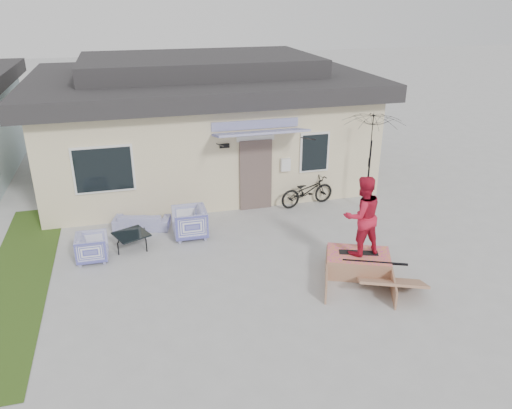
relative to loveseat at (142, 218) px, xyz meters
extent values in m
plane|color=#9D9D9C|center=(2.35, -3.96, -0.29)|extent=(90.00, 90.00, 0.00)
cube|color=#284315|center=(-2.85, -1.96, -0.29)|extent=(1.40, 8.00, 0.01)
cube|color=beige|center=(2.35, 4.04, 1.21)|extent=(10.00, 7.00, 3.00)
cube|color=black|center=(2.35, 4.04, 2.96)|extent=(10.80, 7.80, 0.50)
cube|color=black|center=(2.35, 4.04, 3.51)|extent=(7.50, 4.50, 0.60)
cube|color=brown|center=(3.35, 0.50, 0.76)|extent=(0.95, 0.08, 2.10)
cube|color=white|center=(-0.85, 0.51, 1.31)|extent=(1.60, 0.06, 1.30)
cube|color=white|center=(5.15, 0.51, 1.31)|extent=(0.90, 0.06, 1.20)
cube|color=#4344A4|center=(3.35, -0.01, 2.16)|extent=(2.50, 1.09, 0.29)
imported|color=#4344A4|center=(0.00, 0.00, 0.00)|extent=(1.57, 0.84, 0.59)
imported|color=#4344A4|center=(-1.23, -1.49, 0.07)|extent=(0.68, 0.73, 0.73)
imported|color=#4344A4|center=(1.20, -0.85, 0.15)|extent=(0.81, 0.86, 0.88)
cube|color=black|center=(-0.31, -1.06, -0.11)|extent=(1.00, 1.00, 0.38)
imported|color=black|center=(4.90, 0.34, 0.26)|extent=(1.83, 0.92, 1.12)
cylinder|color=black|center=(6.50, -0.38, 0.76)|extent=(0.05, 0.05, 2.10)
imported|color=black|center=(6.50, -0.38, 1.46)|extent=(2.05, 1.95, 0.90)
cube|color=black|center=(4.68, -3.62, 0.20)|extent=(0.90, 0.51, 0.05)
imported|color=red|center=(4.68, -3.62, 1.15)|extent=(0.96, 0.78, 1.84)
camera|label=1|loc=(-0.15, -12.65, 5.67)|focal=34.85mm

